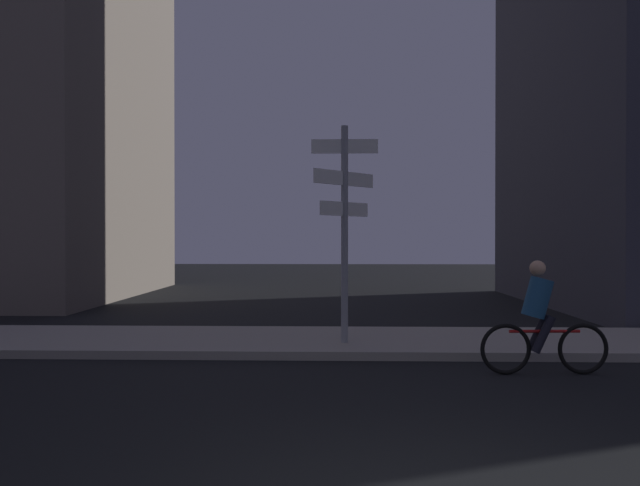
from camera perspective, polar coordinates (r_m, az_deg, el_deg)
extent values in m
cube|color=gray|center=(10.51, 5.76, -9.69)|extent=(40.00, 2.62, 0.14)
cylinder|color=gray|center=(9.87, 2.44, 0.88)|extent=(0.12, 0.12, 3.71)
cube|color=white|center=(9.99, 2.45, 9.54)|extent=(1.14, 0.03, 0.24)
cube|color=white|center=(9.92, 2.45, 6.40)|extent=(1.03, 1.03, 0.24)
cube|color=white|center=(9.88, 2.45, 3.38)|extent=(0.83, 0.83, 0.24)
torus|color=black|center=(9.06, 24.58, -9.50)|extent=(0.72, 0.09, 0.72)
torus|color=black|center=(8.65, 17.89, -9.95)|extent=(0.72, 0.09, 0.72)
cylinder|color=red|center=(8.80, 21.32, -8.13)|extent=(1.00, 0.09, 0.04)
cylinder|color=navy|center=(8.71, 20.72, -5.08)|extent=(0.46, 0.34, 0.61)
sphere|color=tan|center=(8.68, 20.72, -2.35)|extent=(0.22, 0.22, 0.22)
cylinder|color=black|center=(8.87, 20.79, -8.26)|extent=(0.35, 0.13, 0.55)
cylinder|color=black|center=(8.71, 21.24, -8.43)|extent=(0.35, 0.13, 0.55)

